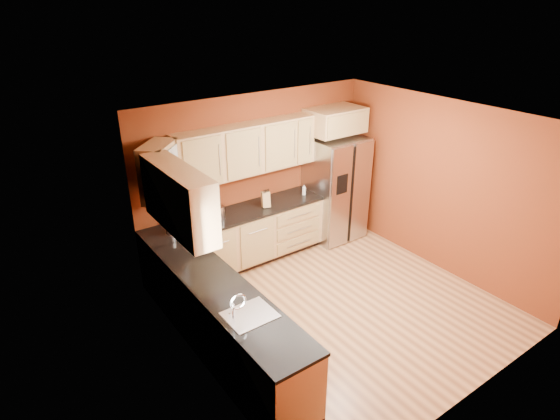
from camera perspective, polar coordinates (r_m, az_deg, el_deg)
name	(u,v)px	position (r m, az deg, el deg)	size (l,w,h in m)	color
floor	(336,306)	(6.62, 6.88, -11.55)	(4.00, 4.00, 0.00)	#945E39
ceiling	(348,120)	(5.50, 8.28, 10.78)	(4.00, 4.00, 0.00)	white
wall_back	(256,176)	(7.40, -2.97, 4.19)	(4.00, 0.04, 2.60)	maroon
wall_front	(485,299)	(4.90, 23.68, -9.87)	(4.00, 0.04, 2.60)	maroon
wall_left	(198,272)	(4.96, -9.97, -7.43)	(0.04, 4.00, 2.60)	maroon
wall_right	(442,187)	(7.36, 19.12, 2.67)	(0.04, 4.00, 2.60)	maroon
base_cabinets_back	(238,241)	(7.27, -5.19, -3.76)	(2.90, 0.60, 0.88)	tan
base_cabinets_left	(227,327)	(5.56, -6.46, -14.00)	(0.60, 2.80, 0.88)	tan
countertop_back	(237,214)	(7.05, -5.30, -0.52)	(2.90, 0.62, 0.04)	black
countertop_left	(226,294)	(5.29, -6.60, -10.09)	(0.62, 2.80, 0.04)	black
upper_cabinets_back	(247,149)	(6.97, -4.07, 7.40)	(2.30, 0.33, 0.75)	tan
upper_cabinets_left	(179,199)	(5.36, -12.25, 1.34)	(0.33, 1.35, 0.75)	tan
corner_upper_cabinet	(160,172)	(6.24, -14.44, 4.52)	(0.62, 0.33, 0.75)	tan
over_fridge_cabinet	(335,120)	(7.73, 6.74, 10.80)	(0.92, 0.60, 0.40)	tan
refrigerator	(335,188)	(8.04, 6.68, 2.65)	(0.90, 0.75, 1.78)	silver
window	(222,272)	(4.45, -7.10, -7.52)	(0.03, 0.90, 1.00)	white
sink_faucet	(250,303)	(4.84, -3.74, -11.27)	(0.50, 0.42, 0.30)	white
canister_left	(220,213)	(6.84, -7.29, -0.33)	(0.13, 0.13, 0.21)	silver
canister_right	(170,227)	(6.56, -13.25, -1.98)	(0.13, 0.13, 0.21)	silver
wine_bottle_a	(180,220)	(6.62, -12.14, -1.16)	(0.07, 0.07, 0.30)	black
wine_bottle_b	(188,217)	(6.67, -11.16, -0.87)	(0.07, 0.07, 0.29)	black
knife_block	(266,199)	(7.18, -1.74, 1.30)	(0.12, 0.11, 0.24)	tan
soap_dispenser	(304,190)	(7.63, 2.94, 2.46)	(0.06, 0.06, 0.17)	white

